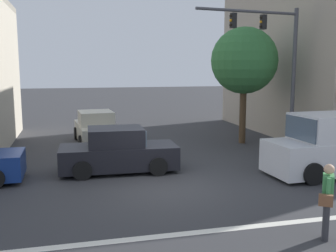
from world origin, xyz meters
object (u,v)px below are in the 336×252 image
object	(u,v)px
traffic_light_mast	(276,56)
van_crossing_leftbound	(335,146)
sedan_crossing_rightbound	(118,152)
sedan_crossing_center	(96,129)
pedestrian_foreground_with_bag	(327,197)
street_tree	(244,61)

from	to	relation	value
traffic_light_mast	van_crossing_leftbound	size ratio (longest dim) A/B	1.33
sedan_crossing_rightbound	van_crossing_leftbound	world-z (taller)	van_crossing_leftbound
sedan_crossing_center	van_crossing_leftbound	world-z (taller)	van_crossing_leftbound
sedan_crossing_rightbound	pedestrian_foreground_with_bag	world-z (taller)	pedestrian_foreground_with_bag
traffic_light_mast	pedestrian_foreground_with_bag	size ratio (longest dim) A/B	3.71
sedan_crossing_center	pedestrian_foreground_with_bag	distance (m)	12.86
sedan_crossing_center	sedan_crossing_rightbound	bearing A→B (deg)	-85.77
sedan_crossing_rightbound	sedan_crossing_center	bearing A→B (deg)	94.23
traffic_light_mast	pedestrian_foreground_with_bag	world-z (taller)	traffic_light_mast
van_crossing_leftbound	pedestrian_foreground_with_bag	distance (m)	5.80
street_tree	pedestrian_foreground_with_bag	distance (m)	11.34
van_crossing_leftbound	sedan_crossing_center	bearing A→B (deg)	134.96
traffic_light_mast	van_crossing_leftbound	world-z (taller)	traffic_light_mast
sedan_crossing_center	van_crossing_leftbound	size ratio (longest dim) A/B	0.90
van_crossing_leftbound	pedestrian_foreground_with_bag	world-z (taller)	van_crossing_leftbound
traffic_light_mast	van_crossing_leftbound	bearing A→B (deg)	-87.47
sedan_crossing_rightbound	van_crossing_leftbound	size ratio (longest dim) A/B	0.89
pedestrian_foreground_with_bag	sedan_crossing_center	bearing A→B (deg)	108.34
sedan_crossing_center	pedestrian_foreground_with_bag	world-z (taller)	pedestrian_foreground_with_bag
traffic_light_mast	pedestrian_foreground_with_bag	xyz separation A→B (m)	(-3.43, -8.50, -3.22)
traffic_light_mast	pedestrian_foreground_with_bag	bearing A→B (deg)	-111.95
sedan_crossing_center	van_crossing_leftbound	xyz separation A→B (m)	(7.65, -7.66, 0.29)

